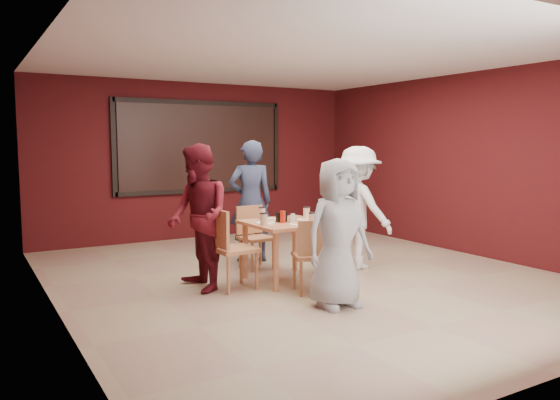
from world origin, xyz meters
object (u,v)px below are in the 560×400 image
dining_table (286,229)px  diner_left (198,217)px  diner_front (338,233)px  diner_back (251,201)px  chair_front (314,252)px  diner_right (358,207)px  chair_back (254,233)px  chair_left (229,244)px  chair_right (335,241)px

dining_table → diner_left: bearing=173.5°
dining_table → diner_front: 1.23m
dining_table → diner_back: (0.14, 1.23, 0.22)m
dining_table → chair_front: size_ratio=1.11×
diner_left → diner_right: (2.34, -0.01, -0.02)m
diner_right → dining_table: bearing=84.7°
chair_back → diner_left: 1.36m
chair_back → diner_front: (-0.09, -2.06, 0.30)m
dining_table → chair_back: bearing=91.1°
diner_front → diner_right: (1.33, 1.33, 0.06)m
chair_back → diner_right: diner_right is taller
chair_back → chair_left: 1.19m
chair_left → diner_right: bearing=4.4°
diner_left → diner_right: diner_left is taller
chair_left → diner_front: size_ratio=0.61×
chair_front → diner_front: bearing=-96.0°
diner_front → diner_left: bearing=127.7°
chair_left → diner_back: bearing=53.3°
dining_table → diner_front: diner_front is taller
dining_table → diner_front: bearing=-94.8°
dining_table → diner_right: bearing=5.4°
chair_back → diner_right: size_ratio=0.51×
chair_back → diner_back: bearing=68.4°
dining_table → diner_right: diner_right is taller
chair_left → diner_front: diner_front is taller
chair_left → chair_back: bearing=48.1°
chair_front → diner_left: 1.40m
chair_right → diner_right: 0.62m
chair_left → diner_back: diner_back is taller
chair_back → diner_back: size_ratio=0.49×
chair_left → diner_left: (-0.30, 0.17, 0.32)m
chair_left → dining_table: bearing=3.0°
chair_front → diner_right: bearing=32.3°
diner_front → chair_right: bearing=55.4°
chair_back → chair_right: chair_back is taller
diner_right → diner_left: bearing=79.0°
chair_back → diner_front: bearing=-92.4°
chair_left → diner_right: (2.03, 0.16, 0.30)m
chair_right → diner_front: diner_front is taller
chair_left → diner_left: bearing=150.7°
chair_right → chair_back: bearing=133.3°
chair_front → diner_back: bearing=84.5°
chair_front → diner_back: size_ratio=0.49×
diner_front → diner_left: 1.69m
diner_back → chair_right: bearing=132.7°
diner_left → diner_right: 2.34m
chair_back → diner_left: size_ratio=0.50×
chair_left → diner_left: size_ratio=0.56×
dining_table → diner_back: diner_back is taller
chair_left → diner_back: size_ratio=0.55×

